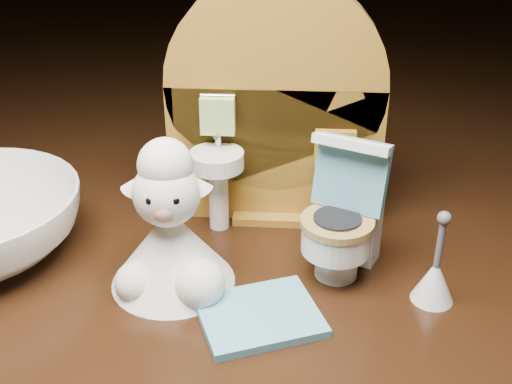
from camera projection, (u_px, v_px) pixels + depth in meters
The scene contains 5 objects.
backdrop_panel at pixel (274, 118), 0.38m from camera, with size 0.13×0.05×0.15m.
toy_toilet at pixel (344, 224), 0.35m from camera, with size 0.05×0.05×0.08m.
bath_mat at pixel (259, 316), 0.32m from camera, with size 0.06×0.05×0.00m, color #599DB5.
toilet_brush at pixel (435, 277), 0.33m from camera, with size 0.02×0.02×0.05m.
plush_lamb at pixel (171, 237), 0.33m from camera, with size 0.07×0.07×0.09m.
Camera 1 is at (0.01, -0.29, 0.21)m, focal length 45.00 mm.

